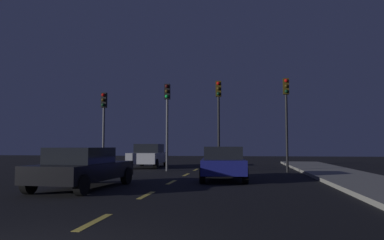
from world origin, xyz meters
TOP-DOWN VIEW (x-y plane):
  - ground_plane at (0.00, 7.00)m, footprint 80.00×80.00m
  - lane_stripe_second at (0.00, 2.60)m, footprint 0.16×1.60m
  - lane_stripe_third at (0.00, 6.40)m, footprint 0.16×1.60m
  - lane_stripe_fourth at (0.00, 10.20)m, footprint 0.16×1.60m
  - lane_stripe_fifth at (0.00, 14.00)m, footprint 0.16×1.60m
  - lane_stripe_sixth at (0.00, 17.80)m, footprint 0.16×1.60m
  - traffic_signal_far_left at (-5.40, 16.41)m, footprint 0.32×0.38m
  - traffic_signal_center_left at (-1.51, 16.41)m, footprint 0.32×0.38m
  - traffic_signal_center_right at (1.50, 16.41)m, footprint 0.32×0.38m
  - traffic_signal_far_right at (5.30, 16.41)m, footprint 0.32×0.38m
  - car_stopped_ahead at (2.01, 11.37)m, footprint 2.12×4.15m
  - car_adjacent_lane at (-2.58, 7.62)m, footprint 2.29×4.55m
  - car_oncoming_far at (-3.48, 19.71)m, footprint 2.05×4.33m

SIDE VIEW (x-z plane):
  - ground_plane at x=0.00m, z-range 0.00..0.00m
  - lane_stripe_second at x=0.00m, z-range 0.00..0.01m
  - lane_stripe_third at x=0.00m, z-range 0.00..0.01m
  - lane_stripe_fourth at x=0.00m, z-range 0.00..0.01m
  - lane_stripe_fifth at x=0.00m, z-range 0.00..0.01m
  - lane_stripe_sixth at x=0.00m, z-range 0.00..0.01m
  - car_adjacent_lane at x=-2.58m, z-range 0.02..1.43m
  - car_stopped_ahead at x=2.01m, z-range 0.02..1.45m
  - car_oncoming_far at x=-3.48m, z-range 0.01..1.59m
  - traffic_signal_far_left at x=-5.40m, z-range 0.95..5.60m
  - traffic_signal_center_left at x=-1.51m, z-range 1.01..6.10m
  - traffic_signal_center_right at x=1.50m, z-range 1.02..6.21m
  - traffic_signal_far_right at x=5.30m, z-range 1.03..6.28m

